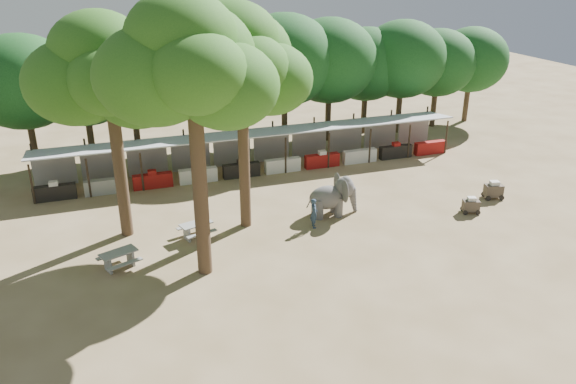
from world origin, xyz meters
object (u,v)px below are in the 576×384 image
object	(u,v)px
yard_tree_center	(188,65)
handler	(314,213)
cart_front	(471,205)
cart_back	(494,190)
picnic_table_near	(119,257)
yard_tree_back	(237,61)
picnic_table_far	(196,228)
yard_tree_left	(105,73)
elephant	(333,196)

from	to	relation	value
yard_tree_center	handler	xyz separation A→B (m)	(6.42, 2.39, -8.41)
cart_front	cart_back	world-z (taller)	cart_back
yard_tree_center	picnic_table_near	distance (m)	9.45
yard_tree_back	cart_back	world-z (taller)	yard_tree_back
yard_tree_back	cart_back	bearing A→B (deg)	-6.06
handler	cart_front	world-z (taller)	handler
cart_front	picnic_table_near	bearing A→B (deg)	-161.62
handler	cart_front	xyz separation A→B (m)	(8.84, -1.22, -0.34)
yard_tree_center	picnic_table_far	world-z (taller)	yard_tree_center
picnic_table_far	cart_back	size ratio (longest dim) A/B	1.55
yard_tree_back	picnic_table_near	world-z (taller)	yard_tree_back
yard_tree_left	picnic_table_far	size ratio (longest dim) A/B	5.69
cart_back	picnic_table_near	bearing A→B (deg)	-163.22
yard_tree_center	cart_front	world-z (taller)	yard_tree_center
cart_back	yard_tree_center	bearing A→B (deg)	-158.16
yard_tree_center	handler	bearing A→B (deg)	20.41
yard_tree_left	yard_tree_center	world-z (taller)	yard_tree_center
picnic_table_far	cart_front	xyz separation A→B (m)	(14.85, -2.07, -0.06)
yard_tree_center	cart_back	bearing A→B (deg)	7.82
cart_front	cart_back	bearing A→B (deg)	46.21
yard_tree_left	cart_front	distance (m)	20.19
picnic_table_near	cart_back	distance (m)	21.23
yard_tree_left	yard_tree_center	bearing A→B (deg)	-59.04
yard_tree_back	cart_front	size ratio (longest dim) A/B	10.19
handler	picnic_table_far	world-z (taller)	handler
yard_tree_left	picnic_table_far	distance (m)	8.58
yard_tree_back	elephant	bearing A→B (deg)	-5.79
picnic_table_near	cart_front	distance (m)	18.73
yard_tree_left	yard_tree_back	bearing A→B (deg)	-9.46
handler	picnic_table_far	xyz separation A→B (m)	(-6.01, 0.85, -0.28)
cart_front	cart_back	distance (m)	2.78
picnic_table_near	cart_back	size ratio (longest dim) A/B	1.64
yard_tree_back	handler	bearing A→B (deg)	-25.28
elephant	picnic_table_far	size ratio (longest dim) A/B	1.47
yard_tree_left	picnic_table_near	bearing A→B (deg)	-97.48
cart_front	cart_back	size ratio (longest dim) A/B	0.89
yard_tree_left	cart_back	world-z (taller)	yard_tree_left
yard_tree_back	yard_tree_center	bearing A→B (deg)	-126.86
elephant	handler	size ratio (longest dim) A/B	1.78
picnic_table_near	elephant	bearing A→B (deg)	-10.95
yard_tree_center	cart_back	distance (m)	19.89
cart_back	yard_tree_left	bearing A→B (deg)	-173.04
yard_tree_center	elephant	distance (m)	11.91
picnic_table_far	cart_back	world-z (taller)	cart_back
picnic_table_far	yard_tree_center	bearing A→B (deg)	-113.54
cart_front	cart_back	xyz separation A→B (m)	(2.48, 1.27, 0.07)
picnic_table_far	cart_front	distance (m)	14.99
yard_tree_left	elephant	xyz separation A→B (m)	(10.98, -1.50, -7.11)
yard_tree_back	picnic_table_far	bearing A→B (deg)	-163.66
yard_tree_back	cart_front	bearing A→B (deg)	-13.01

